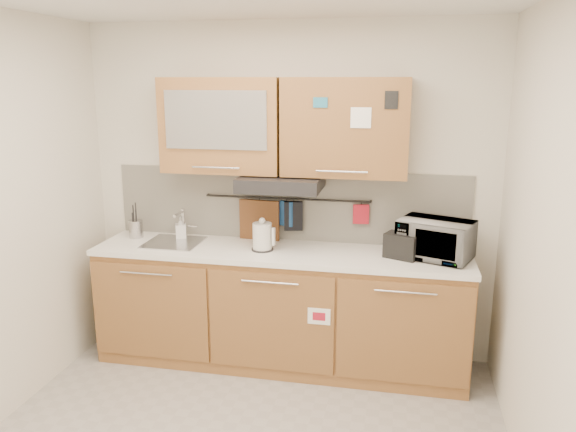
% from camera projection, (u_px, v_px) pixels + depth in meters
% --- Properties ---
extents(wall_back, '(3.20, 0.00, 3.20)m').
position_uv_depth(wall_back, '(288.00, 192.00, 4.41)').
color(wall_back, silver).
rests_on(wall_back, ground).
extents(wall_right, '(0.00, 3.00, 3.00)m').
position_uv_depth(wall_right, '(554.00, 266.00, 2.67)').
color(wall_right, silver).
rests_on(wall_right, ground).
extents(base_cabinet, '(2.80, 0.64, 0.88)m').
position_uv_depth(base_cabinet, '(280.00, 314.00, 4.33)').
color(base_cabinet, '#A6663B').
rests_on(base_cabinet, floor).
extents(countertop, '(2.82, 0.62, 0.04)m').
position_uv_depth(countertop, '(280.00, 252.00, 4.21)').
color(countertop, white).
rests_on(countertop, base_cabinet).
extents(backsplash, '(2.80, 0.02, 0.56)m').
position_uv_depth(backsplash, '(288.00, 205.00, 4.42)').
color(backsplash, silver).
rests_on(backsplash, countertop).
extents(upper_cabinets, '(1.82, 0.37, 0.70)m').
position_uv_depth(upper_cabinets, '(282.00, 126.00, 4.12)').
color(upper_cabinets, '#A6663B').
rests_on(upper_cabinets, wall_back).
extents(range_hood, '(0.60, 0.46, 0.10)m').
position_uv_depth(range_hood, '(281.00, 183.00, 4.14)').
color(range_hood, black).
rests_on(range_hood, upper_cabinets).
extents(sink, '(0.42, 0.40, 0.26)m').
position_uv_depth(sink, '(174.00, 242.00, 4.39)').
color(sink, silver).
rests_on(sink, countertop).
extents(utensil_rail, '(1.30, 0.02, 0.02)m').
position_uv_depth(utensil_rail, '(287.00, 199.00, 4.37)').
color(utensil_rail, black).
rests_on(utensil_rail, backsplash).
extents(utensil_crock, '(0.15, 0.15, 0.29)m').
position_uv_depth(utensil_crock, '(136.00, 228.00, 4.52)').
color(utensil_crock, '#A9A9AD').
rests_on(utensil_crock, countertop).
extents(kettle, '(0.18, 0.16, 0.25)m').
position_uv_depth(kettle, '(262.00, 237.00, 4.18)').
color(kettle, silver).
rests_on(kettle, countertop).
extents(toaster, '(0.27, 0.22, 0.18)m').
position_uv_depth(toaster, '(402.00, 246.00, 4.00)').
color(toaster, black).
rests_on(toaster, countertop).
extents(microwave, '(0.59, 0.49, 0.28)m').
position_uv_depth(microwave, '(435.00, 239.00, 3.99)').
color(microwave, '#999999').
rests_on(microwave, countertop).
extents(soap_bottle, '(0.11, 0.11, 0.18)m').
position_uv_depth(soap_bottle, '(181.00, 228.00, 4.48)').
color(soap_bottle, '#999999').
rests_on(soap_bottle, countertop).
extents(cutting_board, '(0.33, 0.05, 0.40)m').
position_uv_depth(cutting_board, '(259.00, 225.00, 4.45)').
color(cutting_board, brown).
rests_on(cutting_board, utensil_rail).
extents(oven_mitt, '(0.12, 0.07, 0.19)m').
position_uv_depth(oven_mitt, '(286.00, 214.00, 4.39)').
color(oven_mitt, '#1F4C8F').
rests_on(oven_mitt, utensil_rail).
extents(dark_pouch, '(0.15, 0.07, 0.23)m').
position_uv_depth(dark_pouch, '(293.00, 216.00, 4.38)').
color(dark_pouch, black).
rests_on(dark_pouch, utensil_rail).
extents(pot_holder, '(0.12, 0.04, 0.15)m').
position_uv_depth(pot_holder, '(361.00, 214.00, 4.27)').
color(pot_holder, '#AB1626').
rests_on(pot_holder, utensil_rail).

